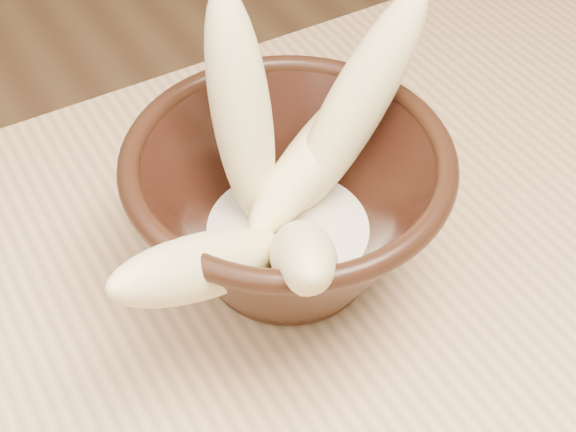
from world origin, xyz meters
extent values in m
cube|color=tan|center=(0.00, 0.00, 0.73)|extent=(1.20, 0.80, 0.04)
cylinder|color=black|center=(-0.12, 0.13, 0.76)|extent=(0.10, 0.10, 0.01)
cylinder|color=black|center=(-0.12, 0.13, 0.78)|extent=(0.09, 0.09, 0.01)
torus|color=black|center=(-0.12, 0.13, 0.86)|extent=(0.22, 0.22, 0.01)
cylinder|color=beige|center=(-0.12, 0.13, 0.79)|extent=(0.12, 0.12, 0.02)
ellipsoid|color=#F7E391|center=(-0.13, 0.18, 0.87)|extent=(0.05, 0.10, 0.17)
ellipsoid|color=#F7E391|center=(-0.20, 0.09, 0.84)|extent=(0.17, 0.10, 0.13)
ellipsoid|color=#F7E391|center=(-0.06, 0.15, 0.87)|extent=(0.14, 0.05, 0.17)
ellipsoid|color=#F7E391|center=(-0.07, 0.16, 0.83)|extent=(0.18, 0.12, 0.07)
ellipsoid|color=#F7E391|center=(-0.14, 0.07, 0.84)|extent=(0.10, 0.14, 0.12)
camera|label=1|loc=(-0.31, -0.20, 1.21)|focal=50.00mm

